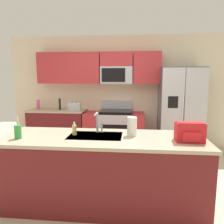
# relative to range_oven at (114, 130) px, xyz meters

# --- Properties ---
(ground_plane) EXTENTS (9.00, 9.00, 0.00)m
(ground_plane) POSITION_rel_range_oven_xyz_m (0.07, -1.80, -0.44)
(ground_plane) COLOR beige
(ground_plane) RESTS_ON ground
(kitchen_wall_unit) EXTENTS (5.20, 0.43, 2.60)m
(kitchen_wall_unit) POSITION_rel_range_oven_xyz_m (-0.07, 0.28, 1.03)
(kitchen_wall_unit) COLOR beige
(kitchen_wall_unit) RESTS_ON ground
(back_counter) EXTENTS (1.31, 0.63, 0.90)m
(back_counter) POSITION_rel_range_oven_xyz_m (-1.34, -0.00, 0.01)
(back_counter) COLOR maroon
(back_counter) RESTS_ON ground
(range_oven) EXTENTS (1.36, 0.61, 1.10)m
(range_oven) POSITION_rel_range_oven_xyz_m (0.00, 0.00, 0.00)
(range_oven) COLOR #B7BABF
(range_oven) RESTS_ON ground
(refrigerator) EXTENTS (0.90, 0.76, 1.85)m
(refrigerator) POSITION_rel_range_oven_xyz_m (1.44, -0.07, 0.48)
(refrigerator) COLOR #4C4F54
(refrigerator) RESTS_ON ground
(island_counter) EXTENTS (2.55, 0.89, 0.90)m
(island_counter) POSITION_rel_range_oven_xyz_m (0.05, -2.26, 0.01)
(island_counter) COLOR maroon
(island_counter) RESTS_ON ground
(toaster) EXTENTS (0.28, 0.16, 0.18)m
(toaster) POSITION_rel_range_oven_xyz_m (-0.91, -0.05, 0.55)
(toaster) COLOR #B7BABF
(toaster) RESTS_ON back_counter
(pepper_mill) EXTENTS (0.05, 0.05, 0.26)m
(pepper_mill) POSITION_rel_range_oven_xyz_m (-1.27, -0.00, 0.58)
(pepper_mill) COLOR black
(pepper_mill) RESTS_ON back_counter
(bottle_pink) EXTENTS (0.07, 0.07, 0.22)m
(bottle_pink) POSITION_rel_range_oven_xyz_m (-1.82, 0.06, 0.57)
(bottle_pink) COLOR #EA4C93
(bottle_pink) RESTS_ON back_counter
(sink_faucet) EXTENTS (0.08, 0.21, 0.28)m
(sink_faucet) POSITION_rel_range_oven_xyz_m (-0.05, -2.07, 0.62)
(sink_faucet) COLOR #B7BABF
(sink_faucet) RESTS_ON island_counter
(drink_cup_green) EXTENTS (0.08, 0.08, 0.28)m
(drink_cup_green) POSITION_rel_range_oven_xyz_m (-0.97, -2.44, 0.54)
(drink_cup_green) COLOR green
(drink_cup_green) RESTS_ON island_counter
(soap_dispenser) EXTENTS (0.06, 0.06, 0.17)m
(soap_dispenser) POSITION_rel_range_oven_xyz_m (-0.33, -2.20, 0.53)
(soap_dispenser) COLOR #D8CC66
(soap_dispenser) RESTS_ON island_counter
(paper_towel_roll) EXTENTS (0.12, 0.12, 0.24)m
(paper_towel_roll) POSITION_rel_range_oven_xyz_m (0.41, -2.16, 0.58)
(paper_towel_roll) COLOR white
(paper_towel_roll) RESTS_ON island_counter
(backpack) EXTENTS (0.32, 0.22, 0.23)m
(backpack) POSITION_rel_range_oven_xyz_m (1.08, -2.36, 0.57)
(backpack) COLOR red
(backpack) RESTS_ON island_counter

